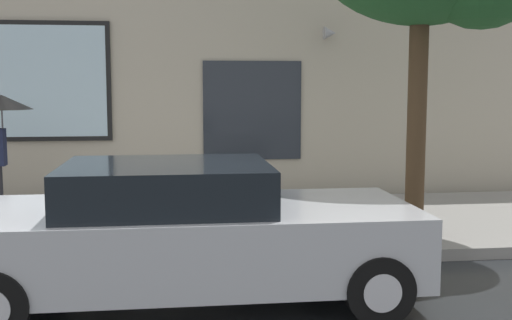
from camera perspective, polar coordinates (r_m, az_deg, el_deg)
The scene contains 5 objects.
ground_plane at distance 6.70m, azimuth -13.85°, elevation -12.29°, with size 60.00×60.00×0.00m, color black.
sidewalk at distance 9.56m, azimuth -11.81°, elevation -6.04°, with size 20.00×4.00×0.15m, color gray.
building_facade at distance 11.89m, azimuth -11.30°, elevation 12.97°, with size 20.00×0.67×7.00m.
parked_car at distance 6.42m, azimuth -6.29°, elevation -6.49°, with size 4.46×1.94×1.40m.
fire_hydrant at distance 8.29m, azimuth -9.99°, elevation -4.68°, with size 0.30×0.44×0.79m.
Camera 1 is at (0.78, -6.29, 2.16)m, focal length 44.72 mm.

